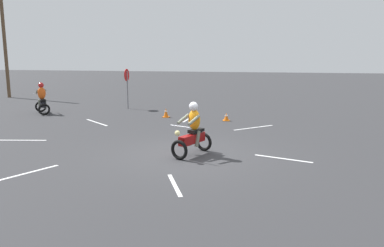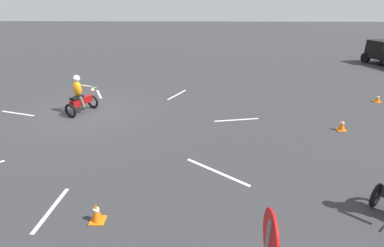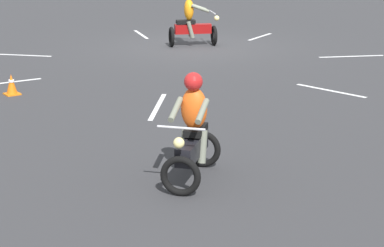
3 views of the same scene
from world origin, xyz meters
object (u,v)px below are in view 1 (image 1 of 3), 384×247
Objects in this scene: traffic_cone_mid_center at (166,113)px; motorcycle_rider_background at (42,100)px; stop_sign at (127,81)px; utility_pole_near at (5,46)px; traffic_cone_mid_left at (226,117)px; motorcycle_rider_foreground at (193,132)px.

motorcycle_rider_background is at bearing 92.06° from traffic_cone_mid_center.
motorcycle_rider_background is at bearing 126.44° from stop_sign.
stop_sign reaches higher than motorcycle_rider_background.
stop_sign is 0.31× the size of utility_pole_near.
traffic_cone_mid_left is 0.05× the size of utility_pole_near.
traffic_cone_mid_center is (6.76, 2.84, -0.50)m from motorcycle_rider_foreground.
motorcycle_rider_foreground is 11.61m from motorcycle_rider_background.
traffic_cone_mid_center is 1.25× the size of traffic_cone_mid_left.
traffic_cone_mid_left is at bearing -68.88° from motorcycle_rider_foreground.
traffic_cone_mid_center is at bearing -43.93° from motorcycle_rider_foreground.
motorcycle_rider_background is 0.72× the size of stop_sign.
stop_sign reaches higher than traffic_cone_mid_left.
stop_sign is 4.96× the size of traffic_cone_mid_center.
motorcycle_rider_foreground is at bearing -127.84° from utility_pole_near.
motorcycle_rider_foreground is 3.58× the size of traffic_cone_mid_center.
motorcycle_rider_foreground is 1.00× the size of motorcycle_rider_background.
traffic_cone_mid_center reaches higher than traffic_cone_mid_left.
stop_sign reaches higher than traffic_cone_mid_center.
utility_pole_near is at bearing 65.85° from traffic_cone_mid_center.
traffic_cone_mid_center is 0.06× the size of utility_pole_near.
traffic_cone_mid_center is 3.11m from traffic_cone_mid_left.
stop_sign is 4.19m from traffic_cone_mid_center.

